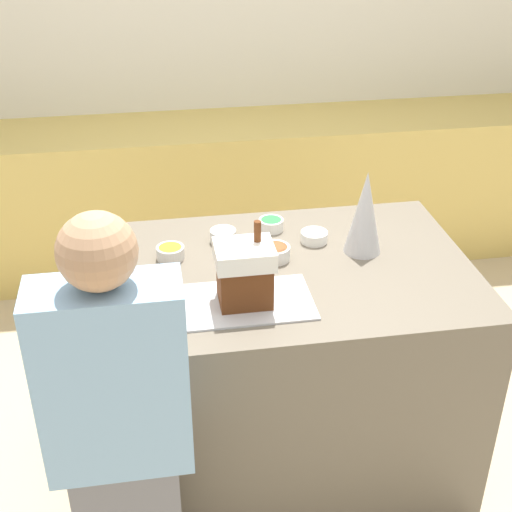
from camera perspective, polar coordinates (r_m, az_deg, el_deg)
ground_plane at (r=3.22m, az=1.34°, el=-15.71°), size 12.00×12.00×0.00m
wall_back at (r=4.45m, az=-3.62°, el=16.74°), size 8.00×0.05×2.60m
back_cabinet_block at (r=4.42m, az=-2.81°, el=4.99°), size 6.00×0.60×0.90m
kitchen_island at (r=2.90m, az=1.45°, el=-9.10°), size 1.47×0.95×0.95m
baking_tray at (r=2.43m, az=-0.90°, el=-3.70°), size 0.46×0.29×0.01m
gingerbread_house at (r=2.37m, az=-0.92°, el=-1.32°), size 0.20×0.16×0.29m
decorative_tree at (r=2.70m, az=8.70°, el=3.46°), size 0.14×0.14×0.33m
candy_bowl_center_rear at (r=2.68m, az=1.49°, el=0.31°), size 0.12×0.12×0.05m
candy_bowl_near_tray_right at (r=2.89m, az=1.22°, el=2.57°), size 0.10×0.10×0.05m
candy_bowl_far_left at (r=2.81m, az=4.68°, el=1.59°), size 0.11×0.11×0.04m
candy_bowl_front_corner at (r=2.80m, az=-2.64°, el=1.66°), size 0.10×0.10×0.05m
candy_bowl_beside_tree at (r=2.70m, az=-6.86°, el=0.31°), size 0.11×0.11×0.05m
mug at (r=2.36m, az=-11.11°, el=-4.16°), size 0.08×0.08×0.10m
person at (r=2.17m, az=-10.70°, el=-14.65°), size 0.41×0.51×1.55m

